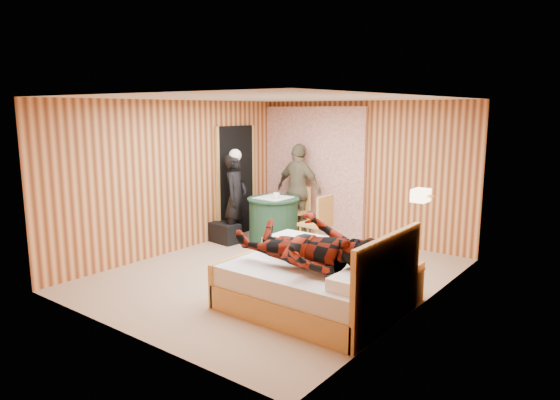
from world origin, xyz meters
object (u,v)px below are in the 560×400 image
Objects in this scene: nightstand at (402,283)px; man_on_bed at (307,234)px; wall_lamp at (421,195)px; man_at_table at (299,190)px; chair_far at (298,207)px; woman_standing at (236,198)px; bed at (316,283)px; round_table at (274,220)px; duffel_bag at (223,233)px; chair_near at (319,219)px.

man_on_bed reaches higher than nightstand.
nightstand is at bearing -97.04° from wall_lamp.
man_at_table reaches higher than wall_lamp.
nightstand is 0.29× the size of man_on_bed.
man_at_table is (-0.02, 0.05, 0.32)m from chair_far.
nightstand is 0.33× the size of woman_standing.
wall_lamp is 0.13× the size of bed.
bed is 2.12× the size of chair_far.
chair_far is at bearing 146.44° from nightstand.
nightstand is at bearing -22.64° from round_table.
nightstand is at bearing 149.06° from man_at_table.
duffel_bag is 0.36× the size of man_at_table.
bed is 3.20× the size of duffel_bag.
wall_lamp is at bearing 60.27° from man_on_bed.
wall_lamp is 0.27× the size of chair_near.
nightstand is 0.56× the size of round_table.
nightstand is 2.40m from chair_near.
chair_near is 0.61× the size of woman_standing.
round_table is 0.59× the size of woman_standing.
wall_lamp is at bearing -16.49° from round_table.
nightstand is at bearing 60.84° from chair_near.
duffel_bag is (-0.73, -0.52, -0.24)m from round_table.
man_at_table reaches higher than duffel_bag.
man_on_bed is (1.29, -2.25, 0.40)m from chair_near.
bed is 3.02m from round_table.
round_table is at bearing 93.12° from man_at_table.
man_on_bed is (3.00, -1.73, 0.78)m from duffel_bag.
bed reaches higher than chair_near.
duffel_bag is at bearing -70.71° from chair_near.
wall_lamp is at bearing 82.96° from nightstand.
woman_standing is 0.92× the size of man_at_table.
man_on_bed is (-0.73, -1.00, 0.70)m from nightstand.
woman_standing is at bearing -108.30° from chair_far.
duffel_bag is at bearing 63.66° from man_at_table.
wall_lamp is at bearing 154.25° from man_at_table.
bed is at bearing -42.10° from round_table.
round_table is at bearing 157.36° from nightstand.
chair_far is 1.51× the size of duffel_bag.
bed is 2.05× the size of chair_near.
nightstand is (-0.04, -0.35, -1.04)m from wall_lamp.
chair_near is (0.97, -0.01, 0.14)m from round_table.
bed is 1.15× the size of man_at_table.
bed is 3.34m from duffel_bag.
chair_far is 0.54× the size of man_at_table.
wall_lamp reaches higher than bed.
chair_far is at bearing 65.62° from duffel_bag.
man_on_bed is at bearing 32.36° from chair_near.
man_on_bed is at bearing -126.03° from nightstand.
man_on_bed reaches higher than man_at_table.
bed is 3.83× the size of nightstand.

